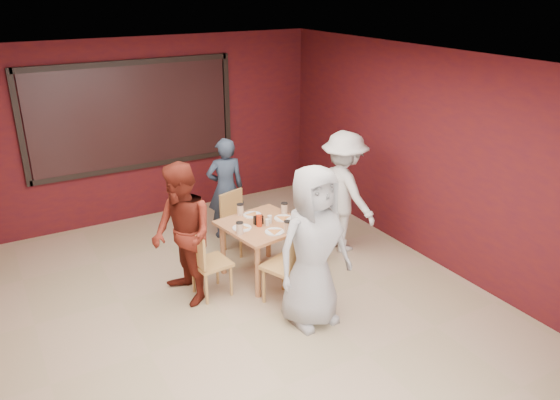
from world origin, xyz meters
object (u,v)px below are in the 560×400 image
chair_front (292,263)px  diner_front (313,247)px  chair_back (237,218)px  dining_table (263,230)px  diner_left (182,235)px  diner_right (344,192)px  chair_right (313,229)px  chair_left (206,260)px  diner_back (226,188)px

chair_front → diner_front: size_ratio=0.52×
diner_front → chair_back: bearing=85.9°
dining_table → diner_left: size_ratio=0.63×
chair_back → diner_right: size_ratio=0.49×
chair_front → chair_back: 1.61m
dining_table → chair_right: bearing=6.2°
diner_left → diner_right: 2.40m
chair_left → diner_front: diner_front is taller
diner_back → diner_left: (-1.16, -1.36, 0.09)m
dining_table → chair_back: (0.04, 0.85, -0.17)m
chair_back → chair_right: (0.77, -0.77, -0.03)m
diner_back → diner_right: (1.24, -1.18, 0.10)m
diner_front → diner_left: diner_front is taller
diner_right → diner_back: bearing=39.7°
diner_front → diner_left: size_ratio=1.08×
diner_left → chair_front: bearing=50.6°
chair_right → diner_front: diner_front is taller
chair_left → chair_right: size_ratio=1.10×
diner_left → diner_right: diner_right is taller
chair_back → diner_right: 1.52m
dining_table → diner_left: diner_left is taller
dining_table → diner_back: diner_back is taller
chair_front → chair_left: size_ratio=1.12×
diner_front → diner_back: 2.48m
diner_left → diner_right: bearing=89.3°
dining_table → chair_front: size_ratio=1.12×
chair_left → diner_left: (-0.24, 0.06, 0.36)m
dining_table → diner_right: size_ratio=0.63×
dining_table → chair_left: size_ratio=1.25×
diner_right → chair_back: bearing=54.2°
dining_table → diner_left: (-1.07, -0.04, 0.20)m
diner_back → chair_back: bearing=94.5°
diner_back → diner_left: 1.79m
diner_front → diner_right: (1.34, 1.29, -0.06)m
diner_back → diner_left: diner_left is taller
dining_table → diner_back: 1.33m
dining_table → chair_front: bearing=-92.4°
chair_front → chair_right: size_ratio=1.23×
diner_left → diner_right: (2.40, 0.17, 0.01)m
diner_front → diner_back: diner_front is taller
chair_front → chair_back: bearing=87.3°
dining_table → chair_front: (-0.03, -0.75, -0.11)m
chair_right → diner_front: (-0.82, -1.24, 0.47)m
chair_left → diner_front: size_ratio=0.47×
chair_front → chair_left: bearing=140.6°
chair_back → diner_front: 2.06m
chair_back → diner_front: size_ratio=0.46×
chair_left → diner_right: bearing=6.2°
diner_front → diner_right: 1.86m
diner_back → dining_table: bearing=96.4°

